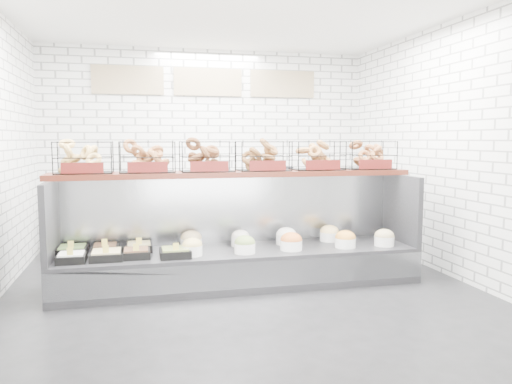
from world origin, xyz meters
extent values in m
plane|color=black|center=(0.00, 0.00, 0.00)|extent=(5.50, 5.50, 0.00)
cube|color=white|center=(0.00, 2.75, 1.50)|extent=(5.00, 0.02, 3.00)
cube|color=white|center=(2.50, 0.00, 1.50)|extent=(0.02, 5.50, 3.00)
cube|color=white|center=(0.00, 0.00, 3.00)|extent=(5.00, 5.50, 0.02)
cube|color=tan|center=(-1.20, 2.72, 2.50)|extent=(1.05, 0.03, 0.42)
cube|color=tan|center=(0.00, 2.72, 2.50)|extent=(1.05, 0.03, 0.42)
cube|color=tan|center=(1.20, 2.72, 2.50)|extent=(1.05, 0.03, 0.42)
cube|color=black|center=(0.00, 0.30, 0.20)|extent=(4.00, 0.90, 0.40)
cube|color=#93969B|center=(0.00, -0.14, 0.22)|extent=(4.00, 0.03, 0.28)
cube|color=#93969B|center=(0.00, 0.71, 0.80)|extent=(4.00, 0.08, 0.80)
cube|color=black|center=(-1.97, 0.30, 0.80)|extent=(0.06, 0.90, 0.80)
cube|color=black|center=(1.97, 0.30, 0.80)|extent=(0.06, 0.90, 0.80)
cube|color=black|center=(-1.75, 0.10, 0.44)|extent=(0.28, 0.28, 0.08)
cube|color=white|center=(-1.75, 0.10, 0.48)|extent=(0.24, 0.24, 0.04)
cube|color=#E6CF50|center=(-1.75, 0.00, 0.53)|extent=(0.06, 0.01, 0.08)
cube|color=black|center=(-1.79, 0.45, 0.44)|extent=(0.31, 0.31, 0.08)
cube|color=olive|center=(-1.79, 0.45, 0.48)|extent=(0.26, 0.26, 0.04)
cube|color=#E6CF50|center=(-1.79, 0.35, 0.53)|extent=(0.06, 0.01, 0.08)
cube|color=black|center=(-1.42, 0.14, 0.44)|extent=(0.33, 0.33, 0.08)
cube|color=#D6C183|center=(-1.42, 0.14, 0.48)|extent=(0.28, 0.28, 0.04)
cube|color=#E6CF50|center=(-1.42, 0.02, 0.53)|extent=(0.06, 0.01, 0.08)
cube|color=black|center=(-1.45, 0.46, 0.44)|extent=(0.27, 0.27, 0.08)
cube|color=brown|center=(-1.45, 0.46, 0.48)|extent=(0.23, 0.23, 0.04)
cube|color=#E6CF50|center=(-1.45, 0.37, 0.53)|extent=(0.06, 0.01, 0.08)
cube|color=black|center=(-1.13, 0.15, 0.44)|extent=(0.28, 0.28, 0.08)
cube|color=brown|center=(-1.13, 0.15, 0.48)|extent=(0.24, 0.24, 0.04)
cube|color=#E6CF50|center=(-1.13, 0.05, 0.53)|extent=(0.06, 0.01, 0.08)
cube|color=black|center=(-1.10, 0.45, 0.44)|extent=(0.29, 0.29, 0.08)
cube|color=tan|center=(-1.10, 0.45, 0.48)|extent=(0.24, 0.24, 0.04)
cube|color=#E6CF50|center=(-1.10, 0.35, 0.53)|extent=(0.06, 0.01, 0.08)
cube|color=black|center=(-0.73, 0.09, 0.44)|extent=(0.32, 0.32, 0.08)
cube|color=olive|center=(-0.73, 0.09, 0.48)|extent=(0.27, 0.27, 0.04)
cube|color=#E6CF50|center=(-0.73, -0.02, 0.53)|extent=(0.06, 0.01, 0.08)
cylinder|color=white|center=(-0.55, 0.11, 0.46)|extent=(0.22, 0.22, 0.11)
ellipsoid|color=tan|center=(-0.55, 0.11, 0.52)|extent=(0.21, 0.21, 0.15)
cylinder|color=white|center=(-0.52, 0.48, 0.46)|extent=(0.24, 0.24, 0.11)
ellipsoid|color=tan|center=(-0.52, 0.48, 0.52)|extent=(0.24, 0.24, 0.17)
cylinder|color=white|center=(0.01, 0.09, 0.46)|extent=(0.23, 0.23, 0.11)
ellipsoid|color=olive|center=(0.01, 0.09, 0.52)|extent=(0.23, 0.23, 0.16)
cylinder|color=white|center=(0.04, 0.46, 0.46)|extent=(0.21, 0.21, 0.11)
ellipsoid|color=silver|center=(0.04, 0.46, 0.52)|extent=(0.21, 0.21, 0.15)
cylinder|color=white|center=(0.55, 0.12, 0.46)|extent=(0.25, 0.25, 0.11)
ellipsoid|color=#C7652A|center=(0.55, 0.12, 0.52)|extent=(0.24, 0.24, 0.17)
cylinder|color=white|center=(0.58, 0.43, 0.46)|extent=(0.24, 0.24, 0.11)
ellipsoid|color=white|center=(0.58, 0.43, 0.52)|extent=(0.24, 0.24, 0.17)
cylinder|color=white|center=(1.18, 0.10, 0.46)|extent=(0.24, 0.24, 0.11)
ellipsoid|color=orange|center=(1.18, 0.10, 0.52)|extent=(0.23, 0.23, 0.16)
cylinder|color=white|center=(1.15, 0.49, 0.46)|extent=(0.23, 0.23, 0.11)
ellipsoid|color=#FAD480|center=(1.15, 0.49, 0.52)|extent=(0.23, 0.23, 0.16)
cylinder|color=white|center=(1.66, 0.09, 0.46)|extent=(0.23, 0.23, 0.11)
ellipsoid|color=tan|center=(1.66, 0.09, 0.52)|extent=(0.22, 0.22, 0.16)
cube|color=#3C140D|center=(0.00, 0.52, 1.23)|extent=(4.10, 0.50, 0.06)
cube|color=black|center=(-1.64, 0.52, 1.43)|extent=(0.60, 0.38, 0.34)
cube|color=#53120F|center=(-1.64, 0.32, 1.33)|extent=(0.42, 0.02, 0.11)
cube|color=black|center=(-0.99, 0.52, 1.43)|extent=(0.60, 0.38, 0.34)
cube|color=#53120F|center=(-0.99, 0.32, 1.33)|extent=(0.42, 0.02, 0.11)
cube|color=black|center=(-0.33, 0.52, 1.43)|extent=(0.60, 0.38, 0.34)
cube|color=#53120F|center=(-0.33, 0.32, 1.33)|extent=(0.42, 0.02, 0.11)
cube|color=black|center=(0.33, 0.52, 1.43)|extent=(0.60, 0.38, 0.34)
cube|color=#53120F|center=(0.33, 0.32, 1.33)|extent=(0.42, 0.02, 0.11)
cube|color=black|center=(0.99, 0.52, 1.43)|extent=(0.60, 0.38, 0.34)
cube|color=#53120F|center=(0.99, 0.32, 1.33)|extent=(0.42, 0.02, 0.11)
cube|color=black|center=(1.64, 0.52, 1.43)|extent=(0.60, 0.38, 0.34)
cube|color=#53120F|center=(1.64, 0.32, 1.33)|extent=(0.42, 0.02, 0.11)
cube|color=#93969B|center=(0.00, 2.43, 0.45)|extent=(4.00, 0.60, 0.90)
cube|color=black|center=(-1.40, 2.47, 1.02)|extent=(0.40, 0.30, 0.24)
cube|color=silver|center=(-0.25, 2.46, 0.99)|extent=(0.35, 0.28, 0.18)
cylinder|color=#C77331|center=(0.74, 2.47, 1.01)|extent=(0.09, 0.09, 0.22)
cube|color=black|center=(1.09, 2.38, 1.05)|extent=(0.30, 0.30, 0.30)
camera|label=1|loc=(-1.09, -5.07, 1.63)|focal=35.00mm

